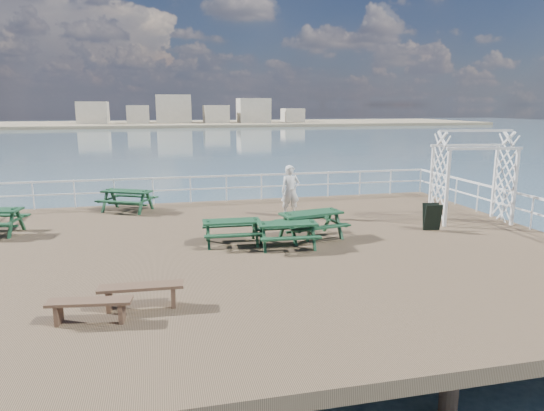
{
  "coord_description": "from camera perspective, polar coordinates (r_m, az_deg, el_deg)",
  "views": [
    {
      "loc": [
        -2.64,
        -12.78,
        3.91
      ],
      "look_at": [
        0.42,
        0.38,
        1.1
      ],
      "focal_mm": 32.0,
      "sensor_mm": 36.0,
      "label": 1
    }
  ],
  "objects": [
    {
      "name": "railing",
      "position": [
        15.85,
        -3.54,
        0.68
      ],
      "size": [
        17.77,
        13.76,
        1.1
      ],
      "color": "white",
      "rests_on": "ground"
    },
    {
      "name": "trellis_arbor",
      "position": [
        17.68,
        22.48,
        2.64
      ],
      "size": [
        2.67,
        1.69,
        3.11
      ],
      "rotation": [
        0.0,
        0.0,
        -0.15
      ],
      "color": "white",
      "rests_on": "ground"
    },
    {
      "name": "person",
      "position": [
        17.15,
        2.17,
        1.7
      ],
      "size": [
        0.69,
        0.47,
        1.84
      ],
      "primitive_type": "imported",
      "rotation": [
        0.0,
        0.0,
        -0.04
      ],
      "color": "silver",
      "rests_on": "ground"
    },
    {
      "name": "sea_backdrop",
      "position": [
        147.69,
        -7.32,
        9.95
      ],
      "size": [
        300.0,
        300.0,
        9.2
      ],
      "color": "#395160",
      "rests_on": "ground"
    },
    {
      "name": "picnic_table_b",
      "position": [
        18.92,
        -16.69,
        1.06
      ],
      "size": [
        2.28,
        2.13,
        0.88
      ],
      "rotation": [
        0.0,
        0.0,
        -0.48
      ],
      "color": "#133520",
      "rests_on": "ground"
    },
    {
      "name": "picnic_table_e",
      "position": [
        13.5,
        1.81,
        -2.83
      ],
      "size": [
        1.74,
        1.44,
        0.8
      ],
      "rotation": [
        0.0,
        0.0,
        -0.07
      ],
      "color": "#133520",
      "rests_on": "ground"
    },
    {
      "name": "flat_bench_near",
      "position": [
        9.94,
        -15.13,
        -9.66
      ],
      "size": [
        1.64,
        0.46,
        0.47
      ],
      "rotation": [
        0.0,
        0.0,
        -0.04
      ],
      "color": "brown",
      "rests_on": "ground"
    },
    {
      "name": "ground",
      "position": [
        13.67,
        -1.38,
        -5.54
      ],
      "size": [
        18.0,
        14.0,
        0.3
      ],
      "primitive_type": "cube",
      "color": "brown",
      "rests_on": "ground"
    },
    {
      "name": "picnic_table_d",
      "position": [
        13.85,
        -4.76,
        -2.52
      ],
      "size": [
        1.68,
        1.38,
        0.79
      ],
      "rotation": [
        0.0,
        0.0,
        -0.05
      ],
      "color": "#133520",
      "rests_on": "ground"
    },
    {
      "name": "flat_bench_far",
      "position": [
        9.6,
        -20.64,
        -10.98
      ],
      "size": [
        1.54,
        0.56,
        0.43
      ],
      "rotation": [
        0.0,
        0.0,
        -0.13
      ],
      "color": "brown",
      "rests_on": "ground"
    },
    {
      "name": "sandwich_board",
      "position": [
        16.16,
        18.3,
        -1.31
      ],
      "size": [
        0.59,
        0.48,
        0.87
      ],
      "rotation": [
        0.0,
        0.0,
        -0.18
      ],
      "color": "black",
      "rests_on": "ground"
    },
    {
      "name": "picnic_table_c",
      "position": [
        14.47,
        4.63,
        -1.62
      ],
      "size": [
        2.11,
        1.83,
        0.9
      ],
      "rotation": [
        0.0,
        0.0,
        0.2
      ],
      "color": "#133520",
      "rests_on": "ground"
    }
  ]
}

